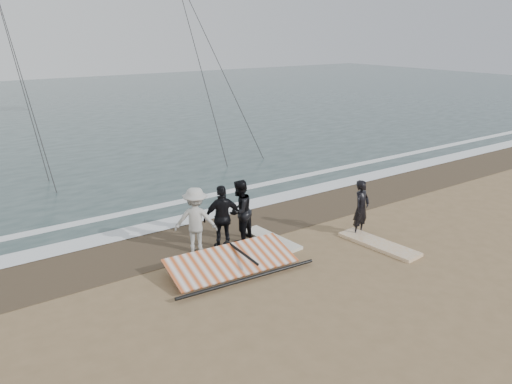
# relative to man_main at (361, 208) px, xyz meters

# --- Properties ---
(ground) EXTENTS (120.00, 120.00, 0.00)m
(ground) POSITION_rel_man_main_xyz_m (-1.78, -1.73, -0.87)
(ground) COLOR #8C704C
(ground) RESTS_ON ground
(sea) EXTENTS (120.00, 54.00, 0.02)m
(sea) POSITION_rel_man_main_xyz_m (-1.78, 31.27, -0.85)
(sea) COLOR #233838
(sea) RESTS_ON ground
(wet_sand) EXTENTS (120.00, 2.80, 0.01)m
(wet_sand) POSITION_rel_man_main_xyz_m (-1.78, 2.77, -0.86)
(wet_sand) COLOR #4C3D2B
(wet_sand) RESTS_ON ground
(foam_near) EXTENTS (120.00, 0.90, 0.01)m
(foam_near) POSITION_rel_man_main_xyz_m (-1.78, 4.17, -0.84)
(foam_near) COLOR white
(foam_near) RESTS_ON sea
(foam_far) EXTENTS (120.00, 0.45, 0.01)m
(foam_far) POSITION_rel_man_main_xyz_m (-1.78, 5.87, -0.84)
(foam_far) COLOR white
(foam_far) RESTS_ON sea
(man_main) EXTENTS (0.71, 0.55, 1.73)m
(man_main) POSITION_rel_man_main_xyz_m (0.00, 0.00, 0.00)
(man_main) COLOR black
(man_main) RESTS_ON ground
(board_white) EXTENTS (0.92, 2.55, 0.10)m
(board_white) POSITION_rel_man_main_xyz_m (-0.17, -0.92, -0.82)
(board_white) COLOR white
(board_white) RESTS_ON ground
(board_cream) EXTENTS (0.72, 2.15, 0.09)m
(board_cream) POSITION_rel_man_main_xyz_m (-2.49, 1.19, -0.82)
(board_cream) COLOR silver
(board_cream) RESTS_ON ground
(trio_cluster) EXTENTS (2.66, 1.30, 1.90)m
(trio_cluster) POSITION_rel_man_main_xyz_m (-4.04, 1.72, 0.08)
(trio_cluster) COLOR black
(trio_cluster) RESTS_ON ground
(sail_rig) EXTENTS (3.90, 1.92, 0.49)m
(sail_rig) POSITION_rel_man_main_xyz_m (-4.59, 0.35, -0.67)
(sail_rig) COLOR black
(sail_rig) RESTS_ON ground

